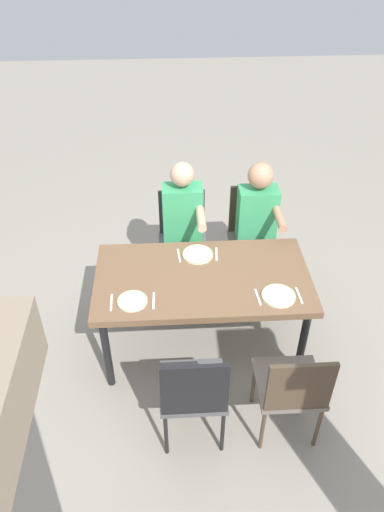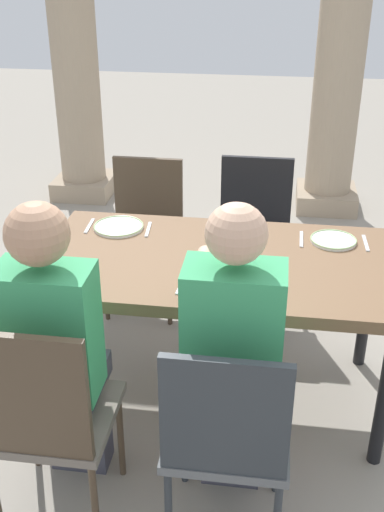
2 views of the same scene
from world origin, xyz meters
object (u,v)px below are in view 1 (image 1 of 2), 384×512
(chair_west_south, at_px, (252,231))
(dining_table, at_px, (203,283))
(plate_2, at_px, (132,301))
(chair_mid_south, at_px, (182,234))
(plate_1, at_px, (198,254))
(diner_man_white, at_px, (257,228))
(diner_woman_green, at_px, (183,231))
(chair_mid_north, at_px, (194,391))
(chair_west_north, at_px, (292,387))
(plate_0, at_px, (279,296))

(chair_west_south, bearing_deg, dining_table, 58.48)
(chair_west_south, relative_size, plate_2, 4.39)
(chair_mid_south, xyz_separation_m, plate_1, (-0.10, 0.60, 0.24))
(chair_west_south, xyz_separation_m, plate_2, (1.05, 1.11, 0.23))
(dining_table, xyz_separation_m, diner_man_white, (-0.53, -0.68, 0.01))
(dining_table, xyz_separation_m, plate_1, (0.02, -0.26, 0.08))
(diner_woman_green, bearing_deg, chair_mid_north, 89.89)
(dining_table, height_order, diner_man_white, diner_man_white)
(chair_west_north, xyz_separation_m, plate_0, (0.00, -0.60, 0.26))
(diner_man_white, distance_m, plate_0, 0.94)
(plate_1, bearing_deg, chair_west_south, -132.26)
(dining_table, distance_m, chair_west_south, 1.03)
(chair_west_north, relative_size, plate_0, 3.58)
(dining_table, height_order, plate_2, plate_2)
(dining_table, bearing_deg, chair_mid_north, 82.08)
(diner_woman_green, height_order, plate_2, diner_woman_green)
(dining_table, xyz_separation_m, chair_west_north, (-0.53, 0.86, -0.18))
(chair_west_north, height_order, chair_mid_south, chair_mid_south)
(chair_west_south, xyz_separation_m, plate_1, (0.55, 0.61, 0.23))
(chair_west_south, xyz_separation_m, diner_woman_green, (0.65, 0.20, 0.17))
(chair_mid_north, bearing_deg, plate_0, -136.99)
(plate_0, bearing_deg, plate_2, -0.32)
(chair_mid_north, relative_size, diner_man_white, 0.71)
(diner_woman_green, bearing_deg, chair_mid_south, -89.15)
(dining_table, height_order, plate_1, plate_1)
(plate_0, bearing_deg, diner_woman_green, -55.03)
(plate_0, relative_size, plate_1, 1.01)
(plate_2, bearing_deg, plate_1, -134.47)
(dining_table, relative_size, plate_1, 6.60)
(plate_2, bearing_deg, chair_west_south, -133.29)
(diner_man_white, bearing_deg, chair_mid_south, -15.65)
(dining_table, relative_size, chair_west_north, 1.83)
(dining_table, relative_size, chair_west_south, 1.70)
(diner_woman_green, bearing_deg, plate_1, 103.26)
(dining_table, distance_m, chair_mid_north, 0.88)
(plate_0, bearing_deg, dining_table, -25.79)
(dining_table, bearing_deg, plate_0, 154.21)
(chair_mid_north, height_order, diner_man_white, diner_man_white)
(plate_0, xyz_separation_m, plate_2, (1.05, -0.01, 0.00))
(chair_mid_south, height_order, plate_1, chair_mid_south)
(plate_1, bearing_deg, plate_0, 136.90)
(diner_man_white, bearing_deg, chair_west_north, 89.89)
(chair_mid_south, distance_m, diner_man_white, 0.70)
(diner_man_white, bearing_deg, plate_0, 89.75)
(chair_mid_south, distance_m, plate_1, 0.65)
(chair_west_south, height_order, chair_mid_south, chair_west_south)
(plate_0, bearing_deg, diner_man_white, -90.25)
(plate_1, bearing_deg, chair_west_north, 116.24)
(chair_mid_south, bearing_deg, chair_west_north, 110.71)
(chair_west_north, relative_size, chair_mid_south, 0.96)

